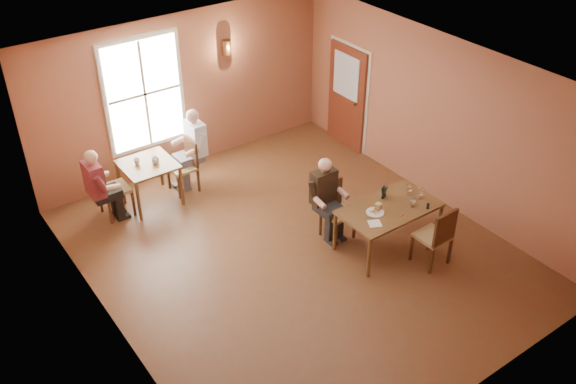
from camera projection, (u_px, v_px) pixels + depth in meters
ground at (295, 252)px, 10.34m from camera, size 6.00×7.00×0.01m
wall_back at (184, 92)px, 11.88m from camera, size 6.00×0.04×3.00m
wall_front at (482, 307)px, 7.14m from camera, size 6.00×0.04×3.00m
wall_left at (104, 246)px, 8.05m from camera, size 0.04×7.00×3.00m
wall_right at (437, 119)px, 10.97m from camera, size 0.04×7.00×3.00m
ceiling at (297, 79)px, 8.69m from camera, size 6.00×7.00×0.04m
window at (144, 94)px, 11.35m from camera, size 1.36×0.10×1.96m
door at (346, 97)px, 12.75m from camera, size 0.12×1.04×2.10m
wall_sconce at (227, 47)px, 11.87m from camera, size 0.16×0.16×0.28m
main_table at (388, 227)px, 10.28m from camera, size 1.59×0.90×0.75m
chair_diner_main at (338, 212)px, 10.41m from camera, size 0.44×0.44×0.99m
diner_main at (340, 203)px, 10.29m from camera, size 0.54×0.54×1.35m
chair_empty at (433, 235)px, 9.85m from camera, size 0.47×0.47×1.04m
plate_food at (375, 212)px, 9.94m from camera, size 0.30×0.30×0.04m
sandwich at (378, 207)px, 9.98m from camera, size 0.11×0.11×0.11m
goblet_a at (409, 190)px, 10.32m from camera, size 0.09×0.09×0.19m
goblet_b at (421, 193)px, 10.22m from camera, size 0.11×0.11×0.21m
goblet_c at (413, 201)px, 10.04m from camera, size 0.09×0.09×0.20m
menu_stand at (384, 192)px, 10.26m from camera, size 0.13×0.10×0.20m
knife at (400, 217)px, 9.86m from camera, size 0.19×0.02×0.00m
napkin at (375, 224)px, 9.71m from camera, size 0.26×0.26×0.01m
sunglasses at (428, 206)px, 10.10m from camera, size 0.14×0.13×0.02m
second_table at (150, 183)px, 11.33m from camera, size 0.90×0.90×0.79m
chair_diner_white at (182, 167)px, 11.59m from camera, size 0.44×0.44×1.00m
diner_white at (183, 155)px, 11.48m from camera, size 0.58×0.58×1.45m
chair_diner_maroon at (114, 188)px, 10.94m from camera, size 0.47×0.47×1.07m
diner_maroon at (111, 181)px, 10.84m from camera, size 0.55×0.55×1.36m
cup_a at (155, 160)px, 11.10m from camera, size 0.15×0.15×0.10m
cup_b at (137, 162)px, 11.07m from camera, size 0.12×0.12×0.10m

